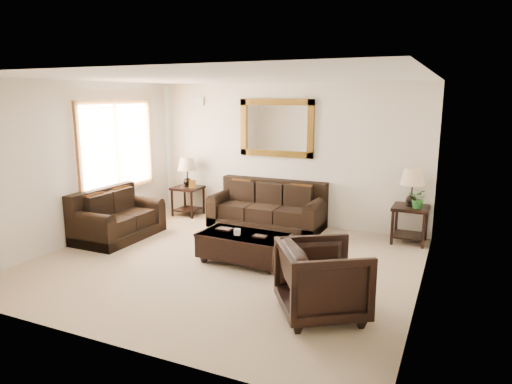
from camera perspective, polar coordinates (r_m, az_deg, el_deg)
The scene contains 11 objects.
room at distance 6.58m, azimuth -4.15°, elevation 2.25°, with size 5.51×5.01×2.71m.
window at distance 8.83m, azimuth -16.94°, elevation 5.54°, with size 0.07×1.96×1.66m.
mirror at distance 8.81m, azimuth 2.54°, elevation 7.98°, with size 1.50×0.06×1.10m.
air_vent at distance 9.59m, azimuth -7.21°, elevation 11.21°, with size 0.25×0.02×0.18m, color #999999.
sofa at distance 8.70m, azimuth 1.50°, elevation -2.30°, with size 2.13×0.92×0.87m.
loveseat at distance 8.39m, azimuth -17.10°, elevation -3.36°, with size 0.91×1.54×0.86m.
end_table_left at distance 9.55m, azimuth -8.57°, elevation 1.78°, with size 0.55×0.55×1.22m.
end_table_right at distance 8.06m, azimuth 18.88°, elevation -0.32°, with size 0.58×0.58×1.28m.
coffee_table at distance 6.86m, azimuth -1.62°, elevation -6.57°, with size 1.33×0.76×0.55m.
armchair at distance 5.25m, azimuth 8.31°, elevation -10.41°, with size 0.91×0.85×0.93m, color black.
potted_plant at distance 7.96m, azimuth 19.67°, elevation -1.04°, with size 0.30×0.33×0.26m, color #235C1F.
Camera 1 is at (3.11, -5.69, 2.44)m, focal length 32.00 mm.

